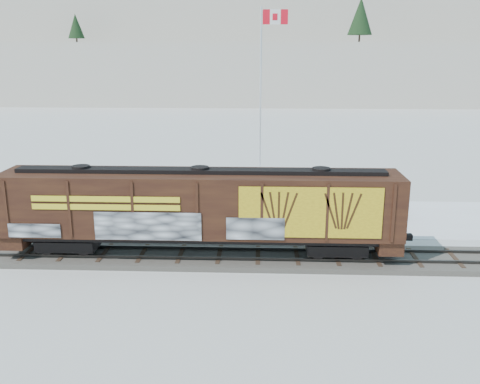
{
  "coord_description": "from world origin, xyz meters",
  "views": [
    {
      "loc": [
        2.16,
        -25.78,
        10.47
      ],
      "look_at": [
        0.95,
        3.0,
        2.84
      ],
      "focal_mm": 40.0,
      "sensor_mm": 36.0,
      "label": 1
    }
  ],
  "objects_px": {
    "flagpole": "(262,127)",
    "car_dark": "(374,207)",
    "car_white": "(297,212)",
    "hopper_railcar": "(201,206)",
    "car_silver": "(89,205)"
  },
  "relations": [
    {
      "from": "car_silver",
      "to": "car_dark",
      "type": "xyz_separation_m",
      "value": [
        18.32,
        1.03,
        -0.22
      ]
    },
    {
      "from": "flagpole",
      "to": "car_dark",
      "type": "bearing_deg",
      "value": -36.45
    },
    {
      "from": "hopper_railcar",
      "to": "car_dark",
      "type": "height_order",
      "value": "hopper_railcar"
    },
    {
      "from": "flagpole",
      "to": "car_dark",
      "type": "distance_m",
      "value": 10.14
    },
    {
      "from": "flagpole",
      "to": "car_silver",
      "type": "distance_m",
      "value": 13.43
    },
    {
      "from": "car_white",
      "to": "car_dark",
      "type": "relative_size",
      "value": 1.19
    },
    {
      "from": "hopper_railcar",
      "to": "car_white",
      "type": "relative_size",
      "value": 3.85
    },
    {
      "from": "hopper_railcar",
      "to": "flagpole",
      "type": "bearing_deg",
      "value": 77.05
    },
    {
      "from": "flagpole",
      "to": "car_dark",
      "type": "relative_size",
      "value": 3.07
    },
    {
      "from": "car_silver",
      "to": "car_white",
      "type": "height_order",
      "value": "car_silver"
    },
    {
      "from": "car_white",
      "to": "car_dark",
      "type": "height_order",
      "value": "car_white"
    },
    {
      "from": "flagpole",
      "to": "car_white",
      "type": "distance_m",
      "value": 8.77
    },
    {
      "from": "hopper_railcar",
      "to": "car_white",
      "type": "xyz_separation_m",
      "value": [
        5.26,
        5.77,
        -2.0
      ]
    },
    {
      "from": "hopper_railcar",
      "to": "car_white",
      "type": "height_order",
      "value": "hopper_railcar"
    },
    {
      "from": "flagpole",
      "to": "car_white",
      "type": "relative_size",
      "value": 2.59
    }
  ]
}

